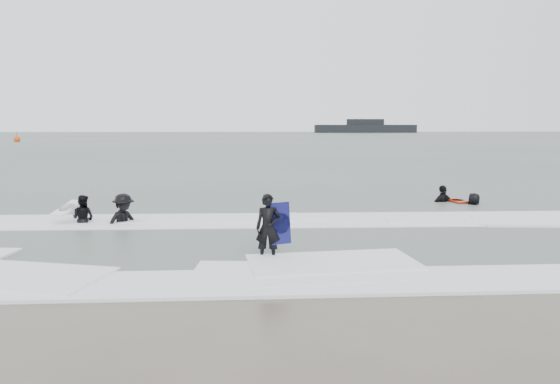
{
  "coord_description": "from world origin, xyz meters",
  "views": [
    {
      "loc": [
        -0.71,
        -10.95,
        3.16
      ],
      "look_at": [
        0.0,
        5.0,
        1.1
      ],
      "focal_mm": 35.0,
      "sensor_mm": 36.0,
      "label": 1
    }
  ],
  "objects_px": {
    "surfer_right_far": "(474,206)",
    "surfer_right_near": "(443,203)",
    "surfer_centre": "(268,260)",
    "surfer_wading": "(83,225)",
    "vessel_horizon": "(365,128)",
    "surfer_breaker": "(124,225)",
    "buoy": "(17,139)"
  },
  "relations": [
    {
      "from": "surfer_right_far",
      "to": "vessel_horizon",
      "type": "height_order",
      "value": "vessel_horizon"
    },
    {
      "from": "surfer_wading",
      "to": "buoy",
      "type": "relative_size",
      "value": 0.9
    },
    {
      "from": "surfer_right_near",
      "to": "surfer_right_far",
      "type": "height_order",
      "value": "surfer_right_near"
    },
    {
      "from": "surfer_wading",
      "to": "surfer_right_near",
      "type": "height_order",
      "value": "surfer_right_near"
    },
    {
      "from": "surfer_right_far",
      "to": "vessel_horizon",
      "type": "distance_m",
      "value": 139.08
    },
    {
      "from": "surfer_centre",
      "to": "buoy",
      "type": "bearing_deg",
      "value": 119.99
    },
    {
      "from": "surfer_centre",
      "to": "surfer_right_far",
      "type": "xyz_separation_m",
      "value": [
        7.96,
        7.81,
        0.0
      ]
    },
    {
      "from": "surfer_breaker",
      "to": "buoy",
      "type": "height_order",
      "value": "buoy"
    },
    {
      "from": "surfer_centre",
      "to": "surfer_right_far",
      "type": "bearing_deg",
      "value": 47.88
    },
    {
      "from": "surfer_wading",
      "to": "buoy",
      "type": "height_order",
      "value": "buoy"
    },
    {
      "from": "surfer_wading",
      "to": "vessel_horizon",
      "type": "bearing_deg",
      "value": -89.02
    },
    {
      "from": "vessel_horizon",
      "to": "surfer_breaker",
      "type": "bearing_deg",
      "value": -104.24
    },
    {
      "from": "surfer_wading",
      "to": "surfer_breaker",
      "type": "xyz_separation_m",
      "value": [
        1.26,
        -0.12,
        0.0
      ]
    },
    {
      "from": "surfer_wading",
      "to": "surfer_right_far",
      "type": "relative_size",
      "value": 0.9
    },
    {
      "from": "buoy",
      "to": "surfer_right_far",
      "type": "bearing_deg",
      "value": -55.96
    },
    {
      "from": "surfer_wading",
      "to": "vessel_horizon",
      "type": "relative_size",
      "value": 0.05
    },
    {
      "from": "surfer_centre",
      "to": "surfer_wading",
      "type": "xyz_separation_m",
      "value": [
        -5.62,
        4.62,
        0.0
      ]
    },
    {
      "from": "surfer_centre",
      "to": "surfer_wading",
      "type": "bearing_deg",
      "value": 143.95
    },
    {
      "from": "surfer_right_far",
      "to": "buoy",
      "type": "xyz_separation_m",
      "value": [
        -45.77,
        67.75,
        0.42
      ]
    },
    {
      "from": "surfer_right_near",
      "to": "surfer_breaker",
      "type": "bearing_deg",
      "value": -1.45
    },
    {
      "from": "vessel_horizon",
      "to": "surfer_right_far",
      "type": "bearing_deg",
      "value": -99.65
    },
    {
      "from": "surfer_right_near",
      "to": "buoy",
      "type": "height_order",
      "value": "buoy"
    },
    {
      "from": "surfer_breaker",
      "to": "surfer_right_far",
      "type": "xyz_separation_m",
      "value": [
        12.31,
        3.31,
        0.0
      ]
    },
    {
      "from": "surfer_centre",
      "to": "surfer_right_near",
      "type": "distance_m",
      "value": 11.17
    },
    {
      "from": "surfer_centre",
      "to": "surfer_breaker",
      "type": "height_order",
      "value": "surfer_breaker"
    },
    {
      "from": "surfer_centre",
      "to": "surfer_breaker",
      "type": "distance_m",
      "value": 6.26
    },
    {
      "from": "surfer_right_near",
      "to": "vessel_horizon",
      "type": "bearing_deg",
      "value": -121.49
    },
    {
      "from": "surfer_centre",
      "to": "surfer_right_near",
      "type": "bearing_deg",
      "value": 54.18
    },
    {
      "from": "surfer_breaker",
      "to": "surfer_right_far",
      "type": "height_order",
      "value": "surfer_breaker"
    },
    {
      "from": "vessel_horizon",
      "to": "surfer_right_near",
      "type": "bearing_deg",
      "value": -100.08
    },
    {
      "from": "surfer_right_far",
      "to": "surfer_right_near",
      "type": "bearing_deg",
      "value": -93.7
    },
    {
      "from": "surfer_breaker",
      "to": "surfer_right_far",
      "type": "relative_size",
      "value": 1.11
    }
  ]
}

